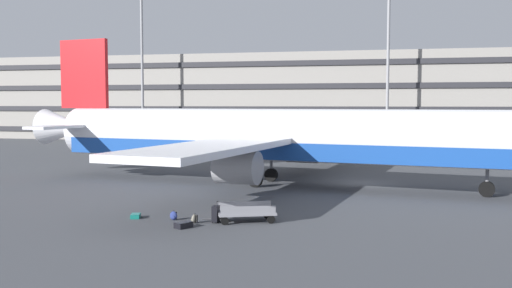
# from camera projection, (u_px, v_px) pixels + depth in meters

# --- Properties ---
(ground_plane) EXTENTS (600.00, 600.00, 0.00)m
(ground_plane) POSITION_uv_depth(u_px,v_px,m) (360.00, 184.00, 37.70)
(ground_plane) COLOR #424449
(terminal_structure) EXTENTS (139.23, 16.53, 12.29)m
(terminal_structure) POSITION_uv_depth(u_px,v_px,m) (376.00, 98.00, 81.87)
(terminal_structure) COLOR gray
(terminal_structure) RESTS_ON ground_plane
(airliner) EXTENTS (38.42, 31.33, 10.15)m
(airliner) POSITION_uv_depth(u_px,v_px,m) (276.00, 138.00, 37.27)
(airliner) COLOR silver
(airliner) RESTS_ON ground_plane
(light_mast_far_left) EXTENTS (1.80, 0.50, 25.54)m
(light_mast_far_left) POSITION_uv_depth(u_px,v_px,m) (142.00, 35.00, 75.87)
(light_mast_far_left) COLOR gray
(light_mast_far_left) RESTS_ON ground_plane
(light_mast_left) EXTENTS (1.80, 0.50, 24.35)m
(light_mast_left) POSITION_uv_depth(u_px,v_px,m) (388.00, 33.00, 68.69)
(light_mast_left) COLOR gray
(light_mast_left) RESTS_ON ground_plane
(suitcase_large) EXTENTS (0.76, 0.86, 0.26)m
(suitcase_large) POSITION_uv_depth(u_px,v_px,m) (183.00, 225.00, 24.56)
(suitcase_large) COLOR black
(suitcase_large) RESTS_ON ground_plane
(suitcase_teal) EXTENTS (0.27, 0.44, 0.99)m
(suitcase_teal) POSITION_uv_depth(u_px,v_px,m) (216.00, 214.00, 25.60)
(suitcase_teal) COLOR black
(suitcase_teal) RESTS_ON ground_plane
(suitcase_black) EXTENTS (0.56, 0.69, 0.20)m
(suitcase_black) POSITION_uv_depth(u_px,v_px,m) (136.00, 216.00, 26.64)
(suitcase_black) COLOR #147266
(suitcase_black) RESTS_ON ground_plane
(backpack_purple) EXTENTS (0.29, 0.40, 0.45)m
(backpack_purple) POSITION_uv_depth(u_px,v_px,m) (194.00, 219.00, 25.51)
(backpack_purple) COLOR gray
(backpack_purple) RESTS_ON ground_plane
(backpack_scuffed) EXTENTS (0.39, 0.28, 0.46)m
(backpack_scuffed) POSITION_uv_depth(u_px,v_px,m) (173.00, 216.00, 26.16)
(backpack_scuffed) COLOR navy
(backpack_scuffed) RESTS_ON ground_plane
(baggage_cart) EXTENTS (3.32, 2.17, 0.82)m
(baggage_cart) POSITION_uv_depth(u_px,v_px,m) (246.00, 212.00, 25.81)
(baggage_cart) COLOR gray
(baggage_cart) RESTS_ON ground_plane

